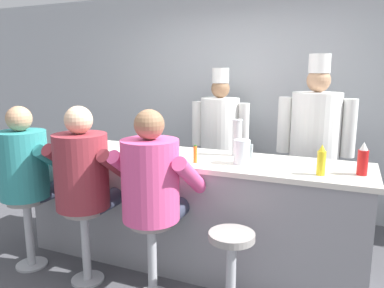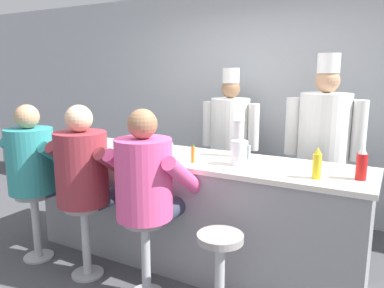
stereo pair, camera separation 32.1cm
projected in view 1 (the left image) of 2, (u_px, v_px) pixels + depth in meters
ground_plane at (171, 280)px, 3.14m from camera, size 20.00×20.00×0.00m
wall_back at (240, 102)px, 4.67m from camera, size 10.00×0.06×2.70m
diner_counter at (189, 210)px, 3.38m from camera, size 3.04×0.74×0.99m
ketchup_bottle_red at (363, 160)px, 2.67m from camera, size 0.07×0.07×0.24m
mustard_bottle_yellow at (321, 161)px, 2.67m from camera, size 0.06×0.06×0.22m
hot_sauce_bottle_orange at (195, 154)px, 3.04m from camera, size 0.03×0.03×0.15m
water_pitcher_clear at (242, 152)px, 3.00m from camera, size 0.16×0.13×0.20m
breakfast_plate at (53, 149)px, 3.55m from camera, size 0.23×0.23×0.05m
cereal_bowl at (138, 153)px, 3.32m from camera, size 0.14×0.14×0.05m
coffee_mug_white at (76, 143)px, 3.65m from camera, size 0.14×0.09×0.09m
cup_stack_steel at (237, 138)px, 3.28m from camera, size 0.09×0.09×0.32m
napkin_dispenser_chrome at (165, 151)px, 3.17m from camera, size 0.13×0.08×0.14m
diner_seated_teal at (27, 168)px, 3.24m from camera, size 0.62×0.62×1.44m
diner_seated_maroon at (85, 175)px, 3.00m from camera, size 0.64×0.64×1.47m
diner_seated_pink at (153, 184)px, 2.76m from camera, size 0.64×0.63×1.47m
empty_stool_round at (231, 262)px, 2.58m from camera, size 0.32×0.32×0.65m
cook_in_whites_near at (220, 137)px, 4.35m from camera, size 0.69×0.44×1.76m
cook_in_whites_far at (315, 142)px, 3.68m from camera, size 0.74×0.47×1.89m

